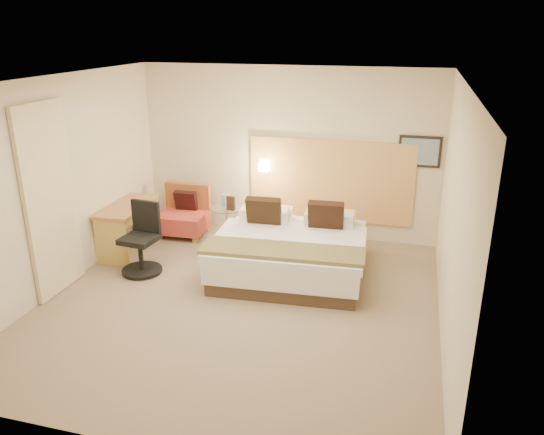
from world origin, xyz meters
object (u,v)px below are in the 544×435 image
(bed, at_px, (291,250))
(side_table, at_px, (227,223))
(desk, at_px, (129,215))
(desk_chair, at_px, (142,244))
(lounge_chair, at_px, (184,215))

(bed, xyz_separation_m, side_table, (-1.23, 0.80, -0.01))
(side_table, distance_m, desk, 1.50)
(side_table, relative_size, desk, 0.49)
(desk_chair, bearing_deg, lounge_chair, 90.98)
(desk, bearing_deg, bed, -1.47)
(bed, height_order, desk_chair, desk_chair)
(bed, bearing_deg, desk_chair, -164.80)
(lounge_chair, xyz_separation_m, desk, (-0.50, -0.86, 0.26))
(desk, xyz_separation_m, desk_chair, (0.52, -0.61, -0.17))
(lounge_chair, relative_size, side_table, 1.36)
(lounge_chair, height_order, desk_chair, desk_chair)
(side_table, bearing_deg, desk_chair, -119.65)
(desk, bearing_deg, lounge_chair, 59.86)
(side_table, relative_size, desk_chair, 0.60)
(desk, bearing_deg, desk_chair, -49.18)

